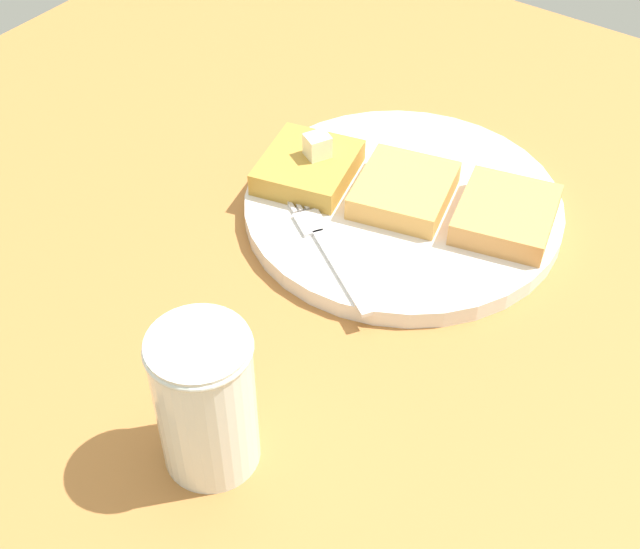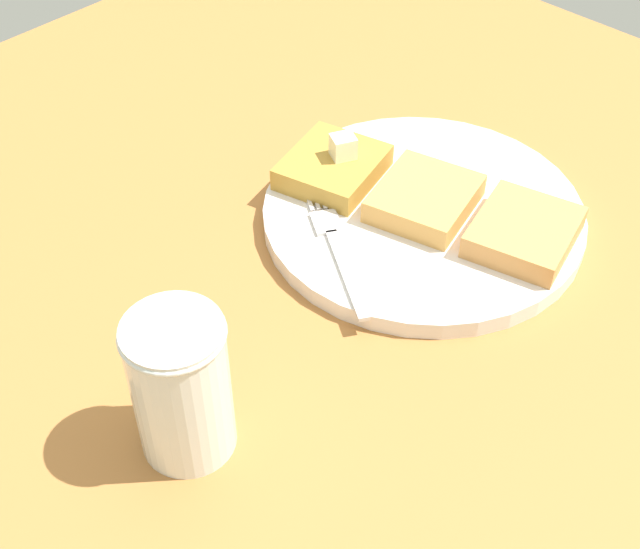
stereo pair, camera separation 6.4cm
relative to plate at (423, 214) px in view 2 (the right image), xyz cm
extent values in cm
cube|color=#A66A34|center=(-4.42, -7.14, -2.06)|extent=(95.55, 95.55, 2.34)
cylinder|color=silver|center=(0.00, 0.00, -0.13)|extent=(26.81, 26.81, 1.53)
torus|color=#563222|center=(0.00, 0.00, 0.24)|extent=(26.81, 26.81, 0.80)
cube|color=#B38634|center=(-8.37, -2.13, 1.65)|extent=(9.33, 10.03, 2.03)
cube|color=#D79A4C|center=(0.00, 0.00, 1.65)|extent=(9.33, 10.03, 2.03)
cube|color=#CE8D4B|center=(8.37, 2.13, 1.65)|extent=(9.33, 10.03, 2.03)
cube|color=#F5F0CB|center=(-7.92, -1.38, 3.66)|extent=(2.49, 2.58, 1.99)
cube|color=silver|center=(0.84, -10.40, 0.82)|extent=(8.91, 6.15, 0.36)
cube|color=silver|center=(-4.55, -6.95, 0.82)|extent=(3.54, 3.36, 0.36)
cube|color=silver|center=(-7.52, -6.03, 0.82)|extent=(2.87, 1.99, 0.36)
cube|color=silver|center=(-7.23, -5.57, 0.82)|extent=(2.87, 1.99, 0.36)
cube|color=silver|center=(-6.93, -5.10, 0.82)|extent=(2.87, 1.99, 0.36)
cube|color=silver|center=(-6.63, -4.64, 0.82)|extent=(2.87, 1.99, 0.36)
cylinder|color=#39120C|center=(2.89, -28.04, 3.72)|extent=(5.75, 5.75, 9.22)
cylinder|color=silver|center=(2.89, -28.04, 4.54)|extent=(6.25, 6.25, 10.86)
torus|color=silver|center=(2.89, -28.04, 9.52)|extent=(6.50, 6.50, 0.50)
camera|label=1|loc=(28.44, -51.51, 47.91)|focal=50.00mm
camera|label=2|loc=(33.35, -47.42, 47.91)|focal=50.00mm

